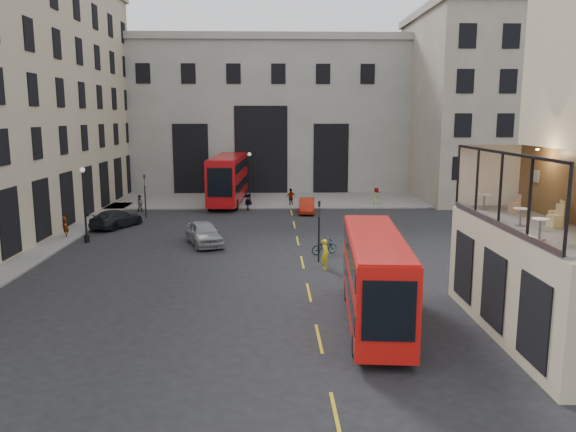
{
  "coord_description": "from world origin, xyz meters",
  "views": [
    {
      "loc": [
        -3.9,
        -21.31,
        8.82
      ],
      "look_at": [
        -2.9,
        11.38,
        3.0
      ],
      "focal_mm": 35.0,
      "sensor_mm": 36.0,
      "label": 1
    }
  ],
  "objects_px": {
    "bus_far": "(228,177)",
    "cafe_table_mid": "(521,214)",
    "cafe_table_far": "(484,199)",
    "street_lamp_a": "(85,209)",
    "street_lamp_b": "(250,182)",
    "bicycle": "(324,247)",
    "car_a": "(204,233)",
    "pedestrian_e": "(65,226)",
    "bus_near": "(375,274)",
    "cafe_chair_c": "(556,216)",
    "cafe_table_near": "(540,225)",
    "cyclist": "(325,254)",
    "pedestrian_c": "(291,197)",
    "cafe_chair_b": "(555,220)",
    "traffic_light_near": "(319,223)",
    "car_b": "(307,206)",
    "cafe_chair_d": "(514,206)",
    "pedestrian_b": "(248,202)",
    "pedestrian_a": "(140,204)",
    "car_c": "(116,219)",
    "traffic_light_far": "(145,190)",
    "pedestrian_d": "(376,197)"
  },
  "relations": [
    {
      "from": "car_a",
      "to": "bicycle",
      "type": "distance_m",
      "value": 8.62
    },
    {
      "from": "pedestrian_b",
      "to": "pedestrian_a",
      "type": "bearing_deg",
      "value": 125.54
    },
    {
      "from": "bus_near",
      "to": "bus_far",
      "type": "height_order",
      "value": "bus_far"
    },
    {
      "from": "traffic_light_near",
      "to": "pedestrian_c",
      "type": "distance_m",
      "value": 21.94
    },
    {
      "from": "cyclist",
      "to": "cafe_chair_b",
      "type": "bearing_deg",
      "value": -132.48
    },
    {
      "from": "cafe_chair_b",
      "to": "cafe_chair_d",
      "type": "bearing_deg",
      "value": 91.23
    },
    {
      "from": "bicycle",
      "to": "cafe_chair_d",
      "type": "xyz_separation_m",
      "value": [
        7.49,
        -10.85,
        4.36
      ]
    },
    {
      "from": "bus_far",
      "to": "pedestrian_c",
      "type": "xyz_separation_m",
      "value": [
        6.33,
        -1.84,
        -1.86
      ]
    },
    {
      "from": "bus_far",
      "to": "traffic_light_near",
      "type": "bearing_deg",
      "value": -73.02
    },
    {
      "from": "traffic_light_near",
      "to": "pedestrian_e",
      "type": "xyz_separation_m",
      "value": [
        -18.0,
        7.49,
        -1.54
      ]
    },
    {
      "from": "bus_far",
      "to": "cafe_chair_d",
      "type": "xyz_separation_m",
      "value": [
        15.27,
        -32.5,
        2.1
      ]
    },
    {
      "from": "traffic_light_far",
      "to": "bicycle",
      "type": "relative_size",
      "value": 2.09
    },
    {
      "from": "cafe_table_mid",
      "to": "cafe_table_far",
      "type": "xyz_separation_m",
      "value": [
        0.07,
        3.96,
        0.01
      ]
    },
    {
      "from": "bus_near",
      "to": "cafe_chair_b",
      "type": "height_order",
      "value": "cafe_chair_b"
    },
    {
      "from": "cafe_chair_d",
      "to": "bus_far",
      "type": "bearing_deg",
      "value": 115.16
    },
    {
      "from": "car_c",
      "to": "pedestrian_b",
      "type": "xyz_separation_m",
      "value": [
        10.27,
        8.08,
        0.05
      ]
    },
    {
      "from": "bicycle",
      "to": "cafe_chair_c",
      "type": "distance_m",
      "value": 16.42
    },
    {
      "from": "car_b",
      "to": "cafe_chair_c",
      "type": "distance_m",
      "value": 30.81
    },
    {
      "from": "traffic_light_near",
      "to": "pedestrian_e",
      "type": "bearing_deg",
      "value": 157.4
    },
    {
      "from": "car_a",
      "to": "pedestrian_a",
      "type": "relative_size",
      "value": 3.08
    },
    {
      "from": "cyclist",
      "to": "cafe_chair_c",
      "type": "bearing_deg",
      "value": -129.33
    },
    {
      "from": "cafe_table_near",
      "to": "cafe_chair_c",
      "type": "height_order",
      "value": "cafe_chair_c"
    },
    {
      "from": "bicycle",
      "to": "cafe_table_far",
      "type": "bearing_deg",
      "value": -172.46
    },
    {
      "from": "traffic_light_far",
      "to": "pedestrian_b",
      "type": "xyz_separation_m",
      "value": [
        8.93,
        3.47,
        -1.66
      ]
    },
    {
      "from": "traffic_light_near",
      "to": "bicycle",
      "type": "height_order",
      "value": "traffic_light_near"
    },
    {
      "from": "pedestrian_d",
      "to": "cafe_chair_b",
      "type": "distance_m",
      "value": 34.61
    },
    {
      "from": "bus_near",
      "to": "bicycle",
      "type": "bearing_deg",
      "value": 94.43
    },
    {
      "from": "pedestrian_e",
      "to": "street_lamp_a",
      "type": "bearing_deg",
      "value": 28.37
    },
    {
      "from": "street_lamp_b",
      "to": "pedestrian_c",
      "type": "distance_m",
      "value": 4.36
    },
    {
      "from": "pedestrian_c",
      "to": "cafe_chair_d",
      "type": "xyz_separation_m",
      "value": [
        8.94,
        -30.66,
        3.96
      ]
    },
    {
      "from": "car_c",
      "to": "pedestrian_e",
      "type": "distance_m",
      "value": 4.73
    },
    {
      "from": "traffic_light_far",
      "to": "car_b",
      "type": "relative_size",
      "value": 0.93
    },
    {
      "from": "cafe_table_far",
      "to": "pedestrian_b",
      "type": "bearing_deg",
      "value": 113.44
    },
    {
      "from": "bus_near",
      "to": "cafe_table_mid",
      "type": "bearing_deg",
      "value": -17.54
    },
    {
      "from": "bicycle",
      "to": "pedestrian_e",
      "type": "relative_size",
      "value": 1.02
    },
    {
      "from": "bus_far",
      "to": "cafe_table_mid",
      "type": "distance_m",
      "value": 38.53
    },
    {
      "from": "cafe_chair_b",
      "to": "cafe_chair_d",
      "type": "xyz_separation_m",
      "value": [
        -0.08,
        3.5,
        -0.03
      ]
    },
    {
      "from": "car_c",
      "to": "pedestrian_c",
      "type": "distance_m",
      "value": 17.82
    },
    {
      "from": "pedestrian_d",
      "to": "cafe_table_near",
      "type": "distance_m",
      "value": 36.84
    },
    {
      "from": "street_lamp_b",
      "to": "cyclist",
      "type": "relative_size",
      "value": 3.04
    },
    {
      "from": "traffic_light_near",
      "to": "street_lamp_a",
      "type": "height_order",
      "value": "street_lamp_a"
    },
    {
      "from": "bicycle",
      "to": "pedestrian_e",
      "type": "height_order",
      "value": "pedestrian_e"
    },
    {
      "from": "car_a",
      "to": "cafe_table_mid",
      "type": "xyz_separation_m",
      "value": [
        14.4,
        -17.07,
        4.25
      ]
    },
    {
      "from": "traffic_light_far",
      "to": "cyclist",
      "type": "distance_m",
      "value": 22.61
    },
    {
      "from": "car_c",
      "to": "cafe_chair_b",
      "type": "relative_size",
      "value": 5.65
    },
    {
      "from": "street_lamp_a",
      "to": "street_lamp_b",
      "type": "relative_size",
      "value": 1.0
    },
    {
      "from": "traffic_light_near",
      "to": "bus_near",
      "type": "bearing_deg",
      "value": -81.79
    },
    {
      "from": "street_lamp_b",
      "to": "cafe_chair_b",
      "type": "height_order",
      "value": "cafe_chair_b"
    },
    {
      "from": "cyclist",
      "to": "pedestrian_e",
      "type": "bearing_deg",
      "value": 75.37
    },
    {
      "from": "cafe_table_mid",
      "to": "cafe_chair_d",
      "type": "xyz_separation_m",
      "value": [
        1.2,
        3.29,
        -0.23
      ]
    }
  ]
}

